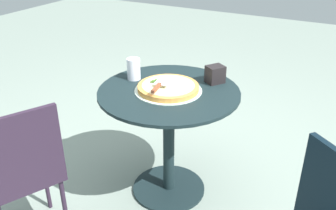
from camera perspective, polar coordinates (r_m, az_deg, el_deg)
ground_plane at (r=2.45m, az=0.11°, el=-12.91°), size 10.00×10.00×0.00m
patio_table at (r=2.17m, az=0.12°, el=-2.72°), size 0.81×0.81×0.71m
pizza_on_tray at (r=2.06m, az=-0.01°, el=2.71°), size 0.38×0.38×0.05m
pizza_server at (r=1.99m, az=-1.33°, el=3.15°), size 0.22×0.09×0.02m
drinking_cup at (r=2.21m, az=-5.37°, el=5.62°), size 0.08×0.08×0.13m
napkin_dispenser at (r=2.17m, az=7.35°, el=4.77°), size 0.13×0.12×0.10m
patio_chair_near at (r=1.94m, az=-21.82°, el=-9.25°), size 0.48×0.48×0.83m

